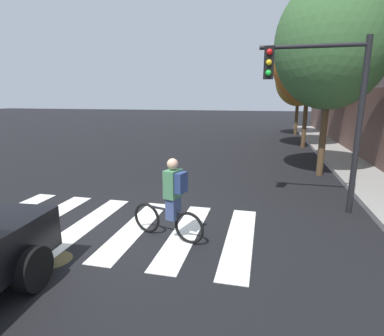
{
  "coord_description": "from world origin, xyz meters",
  "views": [
    {
      "loc": [
        2.89,
        -5.88,
        2.85
      ],
      "look_at": [
        0.87,
        2.61,
        0.82
      ],
      "focal_mm": 28.79,
      "sensor_mm": 36.0,
      "label": 1
    }
  ],
  "objects": [
    {
      "name": "crosswalk_stripes",
      "position": [
        -0.4,
        0.0,
        0.01
      ],
      "size": [
        6.35,
        3.24,
        0.01
      ],
      "color": "silver",
      "rests_on": "ground"
    },
    {
      "name": "cyclist",
      "position": [
        1.15,
        -0.3,
        0.84
      ],
      "size": [
        1.66,
        0.55,
        1.69
      ],
      "color": "black",
      "rests_on": "ground"
    },
    {
      "name": "manhole_cover",
      "position": [
        -0.68,
        -1.59,
        0.0
      ],
      "size": [
        0.64,
        0.64,
        0.01
      ],
      "primitive_type": "cylinder",
      "color": "#473D1E",
      "rests_on": "ground"
    },
    {
      "name": "traffic_light_near",
      "position": [
        4.22,
        2.15,
        2.86
      ],
      "size": [
        2.47,
        0.28,
        4.2
      ],
      "color": "black",
      "rests_on": "ground"
    },
    {
      "name": "fire_hydrant",
      "position": [
        7.55,
        7.84,
        0.53
      ],
      "size": [
        0.33,
        0.22,
        0.78
      ],
      "color": "gold",
      "rests_on": "sidewalk"
    },
    {
      "name": "street_tree_near",
      "position": [
        4.94,
        6.02,
        4.59
      ],
      "size": [
        3.82,
        3.82,
        6.79
      ],
      "color": "#4C3823",
      "rests_on": "ground"
    },
    {
      "name": "street_tree_mid",
      "position": [
        5.05,
        12.62,
        4.75
      ],
      "size": [
        3.95,
        3.95,
        7.03
      ],
      "color": "#4C3823",
      "rests_on": "ground"
    },
    {
      "name": "ground_plane",
      "position": [
        0.0,
        0.0,
        0.0
      ],
      "size": [
        120.0,
        120.0,
        0.0
      ],
      "primitive_type": "plane",
      "color": "black"
    },
    {
      "name": "street_tree_far",
      "position": [
        5.16,
        18.81,
        4.11
      ],
      "size": [
        3.42,
        3.42,
        6.09
      ],
      "color": "#4C3823",
      "rests_on": "ground"
    }
  ]
}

